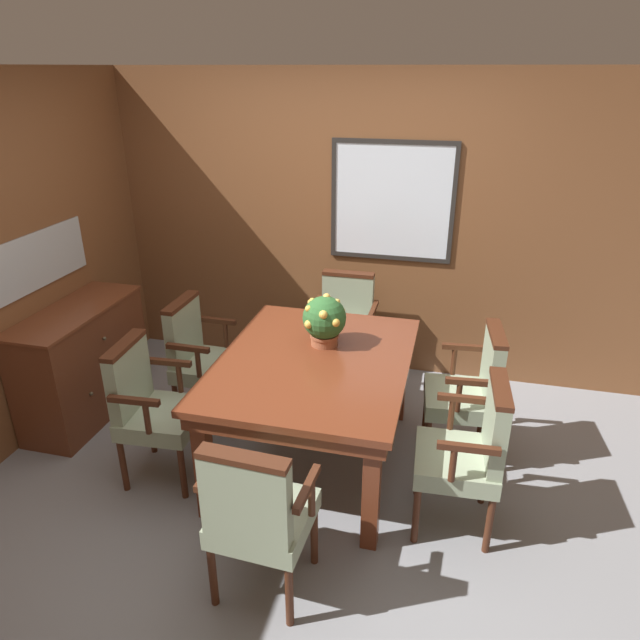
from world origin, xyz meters
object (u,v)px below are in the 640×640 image
(chair_left_far, at_px, (200,354))
(potted_plant, at_px, (324,320))
(chair_head_near, at_px, (257,512))
(chair_right_far, at_px, (471,387))
(chair_left_near, at_px, (150,404))
(dining_table, at_px, (314,373))
(chair_head_far, at_px, (345,324))
(sideboard_cabinet, at_px, (83,362))
(chair_right_near, at_px, (470,449))

(chair_left_far, height_order, potted_plant, potted_plant)
(chair_left_far, relative_size, chair_head_near, 1.00)
(chair_right_far, height_order, chair_left_near, same)
(chair_head_near, bearing_deg, chair_right_far, -121.47)
(dining_table, height_order, chair_left_near, chair_left_near)
(dining_table, bearing_deg, chair_left_far, 161.22)
(dining_table, bearing_deg, chair_right_far, 18.14)
(chair_head_near, bearing_deg, potted_plant, -87.41)
(dining_table, height_order, potted_plant, potted_plant)
(chair_right_far, height_order, chair_head_far, same)
(dining_table, relative_size, chair_left_near, 1.62)
(chair_right_far, bearing_deg, chair_left_far, -95.43)
(dining_table, distance_m, chair_head_near, 1.11)
(sideboard_cabinet, bearing_deg, dining_table, -4.94)
(dining_table, xyz_separation_m, chair_head_near, (0.01, -1.10, -0.15))
(dining_table, xyz_separation_m, chair_head_far, (-0.03, 1.09, -0.15))
(chair_left_near, bearing_deg, chair_left_far, -5.39)
(chair_right_near, bearing_deg, sideboard_cabinet, -103.43)
(chair_right_far, bearing_deg, chair_left_near, -75.81)
(chair_left_near, distance_m, potted_plant, 1.21)
(chair_right_near, xyz_separation_m, sideboard_cabinet, (-2.79, 0.51, -0.10))
(dining_table, xyz_separation_m, chair_right_near, (0.97, -0.36, -0.15))
(chair_head_far, height_order, sideboard_cabinet, chair_head_far)
(chair_right_near, bearing_deg, chair_left_far, -112.45)
(chair_head_near, xyz_separation_m, sideboard_cabinet, (-1.83, 1.26, -0.10))
(dining_table, distance_m, chair_left_far, 1.01)
(chair_left_far, relative_size, chair_head_far, 1.00)
(potted_plant, bearing_deg, chair_left_near, -149.19)
(chair_right_near, height_order, sideboard_cabinet, chair_right_near)
(dining_table, relative_size, chair_right_near, 1.62)
(chair_right_near, relative_size, sideboard_cabinet, 0.84)
(chair_left_far, distance_m, chair_head_far, 1.19)
(dining_table, relative_size, chair_right_far, 1.62)
(chair_right_far, xyz_separation_m, chair_head_far, (-1.00, 0.77, 0.00))
(dining_table, distance_m, potted_plant, 0.35)
(chair_right_near, relative_size, chair_head_far, 1.00)
(chair_head_far, bearing_deg, chair_right_far, -37.38)
(chair_head_near, relative_size, chair_head_far, 1.00)
(chair_left_near, relative_size, chair_head_far, 1.00)
(dining_table, distance_m, chair_right_far, 1.04)
(chair_right_near, bearing_deg, chair_head_near, -55.46)
(chair_head_far, bearing_deg, chair_head_near, -88.96)
(chair_left_far, xyz_separation_m, chair_left_near, (-0.02, -0.69, 0.00))
(dining_table, height_order, chair_right_near, chair_right_near)
(chair_right_near, distance_m, potted_plant, 1.19)
(chair_head_far, xyz_separation_m, sideboard_cabinet, (-1.79, -0.93, -0.10))
(potted_plant, bearing_deg, chair_left_far, 173.45)
(chair_right_far, distance_m, sideboard_cabinet, 2.80)
(chair_left_far, xyz_separation_m, chair_head_near, (0.95, -1.42, 0.00))
(chair_right_near, distance_m, chair_left_near, 1.94)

